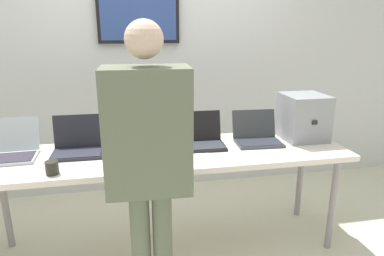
% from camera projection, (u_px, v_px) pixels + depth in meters
% --- Properties ---
extents(ground, '(8.00, 8.00, 0.04)m').
position_uv_depth(ground, '(169.00, 248.00, 2.72)').
color(ground, beige).
extents(back_wall, '(8.00, 0.11, 2.66)m').
position_uv_depth(back_wall, '(151.00, 61.00, 3.39)').
color(back_wall, silver).
rests_on(back_wall, ground).
extents(workbench, '(2.64, 0.70, 0.79)m').
position_uv_depth(workbench, '(167.00, 159.00, 2.50)').
color(workbench, silver).
rests_on(workbench, ground).
extents(equipment_box, '(0.32, 0.34, 0.36)m').
position_uv_depth(equipment_box, '(303.00, 117.00, 2.73)').
color(equipment_box, gray).
rests_on(equipment_box, workbench).
extents(laptop_station_0, '(0.36, 0.38, 0.24)m').
position_uv_depth(laptop_station_0, '(11.00, 149.00, 2.38)').
color(laptop_station_0, '#A8B3B9').
rests_on(laptop_station_0, workbench).
extents(laptop_station_1, '(0.35, 0.29, 0.26)m').
position_uv_depth(laptop_station_1, '(78.00, 145.00, 2.45)').
color(laptop_station_1, '#202129').
rests_on(laptop_station_1, workbench).
extents(laptop_station_2, '(0.35, 0.34, 0.26)m').
position_uv_depth(laptop_station_2, '(140.00, 141.00, 2.54)').
color(laptop_station_2, black).
rests_on(laptop_station_2, workbench).
extents(laptop_station_3, '(0.37, 0.31, 0.24)m').
position_uv_depth(laptop_station_3, '(200.00, 138.00, 2.61)').
color(laptop_station_3, black).
rests_on(laptop_station_3, workbench).
extents(laptop_station_4, '(0.36, 0.31, 0.23)m').
position_uv_depth(laptop_station_4, '(257.00, 135.00, 2.68)').
color(laptop_station_4, '#363A3C').
rests_on(laptop_station_4, workbench).
extents(person, '(0.45, 0.60, 1.70)m').
position_uv_depth(person, '(148.00, 152.00, 1.80)').
color(person, '#5D6651').
rests_on(person, ground).
extents(coffee_mug, '(0.08, 0.08, 0.08)m').
position_uv_depth(coffee_mug, '(52.00, 168.00, 2.10)').
color(coffee_mug, '#2A2820').
rests_on(coffee_mug, workbench).
extents(paper_sheet, '(0.27, 0.34, 0.00)m').
position_uv_depth(paper_sheet, '(194.00, 159.00, 2.36)').
color(paper_sheet, white).
rests_on(paper_sheet, workbench).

